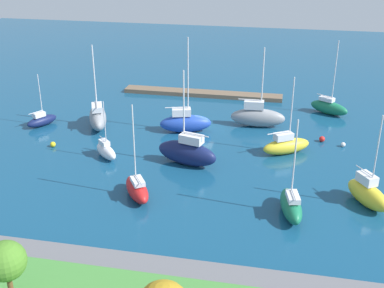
{
  "coord_description": "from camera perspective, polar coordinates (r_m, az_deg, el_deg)",
  "views": [
    {
      "loc": [
        -11.31,
        64.6,
        26.55
      ],
      "look_at": [
        0.0,
        8.94,
        1.5
      ],
      "focal_mm": 46.1,
      "sensor_mm": 36.0,
      "label": 1
    }
  ],
  "objects": [
    {
      "name": "water",
      "position": [
        70.75,
        1.44,
        1.75
      ],
      "size": [
        160.0,
        160.0,
        0.0
      ],
      "primitive_type": "plane",
      "color": "navy",
      "rests_on": "ground"
    },
    {
      "name": "pier_dock",
      "position": [
        85.11,
        1.2,
        5.87
      ],
      "size": [
        27.2,
        2.66,
        0.7
      ],
      "primitive_type": "cube",
      "color": "brown",
      "rests_on": "ground"
    },
    {
      "name": "breakwater",
      "position": [
        42.05,
        -6.9,
        -14.51
      ],
      "size": [
        71.46,
        3.7,
        1.2
      ],
      "primitive_type": "cube",
      "color": "slate",
      "rests_on": "ground"
    },
    {
      "name": "park_tree_midwest",
      "position": [
        38.56,
        -20.75,
        -12.57
      ],
      "size": [
        3.0,
        3.0,
        4.84
      ],
      "color": "brown",
      "rests_on": "shoreline_park"
    },
    {
      "name": "sailboat_green_by_breakwater",
      "position": [
        50.43,
        11.39,
        -6.95
      ],
      "size": [
        3.06,
        6.45,
        10.15
      ],
      "rotation": [
        0.0,
        0.0,
        4.91
      ],
      "color": "#19724C",
      "rests_on": "water"
    },
    {
      "name": "sailboat_yellow_far_south",
      "position": [
        63.75,
        10.83,
        -0.12
      ],
      "size": [
        6.62,
        5.18,
        10.04
      ],
      "rotation": [
        0.0,
        0.0,
        3.7
      ],
      "color": "yellow",
      "rests_on": "water"
    },
    {
      "name": "sailboat_gray_lone_north",
      "position": [
        72.26,
        -10.85,
        3.11
      ],
      "size": [
        5.31,
        8.2,
        11.84
      ],
      "rotation": [
        0.0,
        0.0,
        5.12
      ],
      "color": "gray",
      "rests_on": "water"
    },
    {
      "name": "sailboat_navy_far_north",
      "position": [
        59.5,
        -0.56,
        -0.93
      ],
      "size": [
        8.06,
        4.33,
        11.73
      ],
      "rotation": [
        0.0,
        0.0,
        6.01
      ],
      "color": "#141E4C",
      "rests_on": "water"
    },
    {
      "name": "sailboat_blue_outer_mooring",
      "position": [
        69.24,
        -0.78,
        2.53
      ],
      "size": [
        7.61,
        4.31,
        13.37
      ],
      "rotation": [
        0.0,
        0.0,
        3.42
      ],
      "color": "#2347B2",
      "rests_on": "water"
    },
    {
      "name": "sailboat_red_along_channel",
      "position": [
        52.92,
        -6.38,
        -5.16
      ],
      "size": [
        4.68,
        5.8,
        10.4
      ],
      "rotation": [
        0.0,
        0.0,
        5.28
      ],
      "color": "red",
      "rests_on": "water"
    },
    {
      "name": "sailboat_white_lone_south",
      "position": [
        62.51,
        -9.92,
        -0.77
      ],
      "size": [
        4.26,
        4.19,
        7.52
      ],
      "rotation": [
        0.0,
        0.0,
        2.37
      ],
      "color": "white",
      "rests_on": "water"
    },
    {
      "name": "sailboat_green_center_basin",
      "position": [
        79.05,
        15.55,
        4.15
      ],
      "size": [
        6.23,
        4.82,
        11.46
      ],
      "rotation": [
        0.0,
        0.0,
        2.59
      ],
      "color": "#19724C",
      "rests_on": "water"
    },
    {
      "name": "sailboat_yellow_inner_mooring",
      "position": [
        54.31,
        19.66,
        -5.4
      ],
      "size": [
        4.9,
        6.14,
        10.06
      ],
      "rotation": [
        0.0,
        0.0,
        2.13
      ],
      "color": "yellow",
      "rests_on": "water"
    },
    {
      "name": "sailboat_gray_mid_basin",
      "position": [
        71.73,
        7.58,
        3.2
      ],
      "size": [
        7.88,
        2.57,
        11.57
      ],
      "rotation": [
        0.0,
        0.0,
        3.18
      ],
      "color": "gray",
      "rests_on": "water"
    },
    {
      "name": "sailboat_navy_off_beacon",
      "position": [
        74.89,
        -17.0,
        2.66
      ],
      "size": [
        3.82,
        4.99,
        7.66
      ],
      "rotation": [
        0.0,
        0.0,
        4.2
      ],
      "color": "#141E4C",
      "rests_on": "water"
    },
    {
      "name": "mooring_buoy_white",
      "position": [
        67.84,
        17.08,
        -0.06
      ],
      "size": [
        0.62,
        0.62,
        0.62
      ],
      "primitive_type": "sphere",
      "color": "white",
      "rests_on": "water"
    },
    {
      "name": "mooring_buoy_red",
      "position": [
        68.63,
        14.81,
        0.56
      ],
      "size": [
        0.78,
        0.78,
        0.78
      ],
      "primitive_type": "sphere",
      "color": "red",
      "rests_on": "water"
    },
    {
      "name": "mooring_buoy_yellow",
      "position": [
        67.34,
        -15.79,
        -0.04
      ],
      "size": [
        0.72,
        0.72,
        0.72
      ],
      "primitive_type": "sphere",
      "color": "yellow",
      "rests_on": "water"
    }
  ]
}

